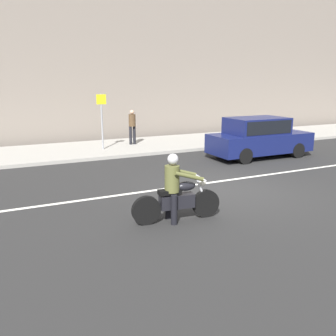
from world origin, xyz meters
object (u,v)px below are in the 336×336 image
Objects in this scene: motorcycle_with_rider_olive at (176,194)px; street_sign_post at (102,116)px; pedestrian_bystander at (132,124)px; parked_sedan_navy at (259,137)px.

motorcycle_with_rider_olive is 9.10m from street_sign_post.
motorcycle_with_rider_olive is 10.01m from pedestrian_bystander.
parked_sedan_navy is 1.77× the size of street_sign_post.
pedestrian_bystander is at bearing 130.58° from parked_sedan_navy.
pedestrian_bystander is (-4.03, 4.70, 0.26)m from parked_sedan_navy.
street_sign_post reaches higher than pedestrian_bystander.
parked_sedan_navy reaches higher than motorcycle_with_rider_olive.
pedestrian_bystander reaches higher than parked_sedan_navy.
street_sign_post is at bearing 144.92° from parked_sedan_navy.
pedestrian_bystander is at bearing 75.87° from motorcycle_with_rider_olive.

